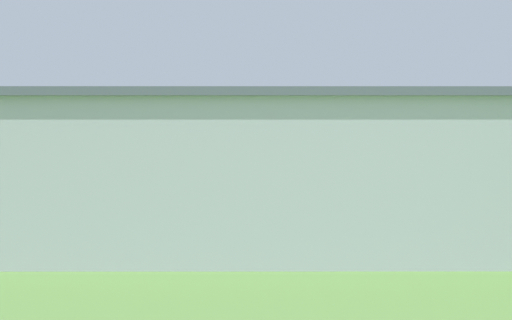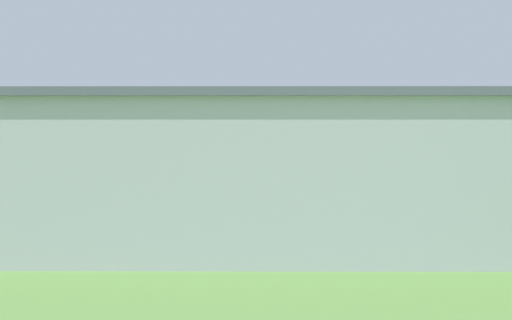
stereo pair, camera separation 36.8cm
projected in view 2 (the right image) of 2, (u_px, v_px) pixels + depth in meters
ground_plane at (220, 181)px, 62.08m from camera, size 400.00×400.00×0.00m
hangar at (198, 168)px, 29.40m from camera, size 33.76×15.06×7.30m
biplane at (276, 144)px, 56.01m from camera, size 9.33×6.63×3.71m
person_by_parked_cars at (439, 200)px, 38.95m from camera, size 0.53×0.53×1.71m
person_walking_on_apron at (30, 192)px, 44.17m from camera, size 0.51×0.51×1.68m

